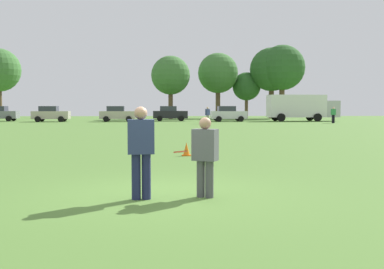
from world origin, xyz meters
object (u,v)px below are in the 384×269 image
bystander_sideline_watcher (333,114)px  parked_car_far_right (228,114)px  frisbee (180,152)px  player_defender (205,153)px  box_truck (301,107)px  parked_car_center (51,114)px  parked_car_mid_right (118,114)px  parked_car_mid_left (0,114)px  bystander_far_jogger (208,114)px  parked_car_near_right (170,113)px  player_thrower (141,147)px  traffic_cone (186,149)px

bystander_sideline_watcher → parked_car_far_right: bearing=149.9°
frisbee → bystander_sideline_watcher: size_ratio=0.16×
player_defender → box_truck: bearing=71.9°
parked_car_center → parked_car_mid_right: same height
parked_car_mid_left → parked_car_mid_right: bearing=-8.4°
bystander_far_jogger → parked_car_near_right: bearing=112.3°
bystander_far_jogger → bystander_sideline_watcher: bearing=4.9°
player_defender → bystander_sideline_watcher: bearing=67.1°
parked_car_mid_left → parked_car_near_right: size_ratio=1.00×
parked_car_mid_left → parked_car_far_right: same height
player_thrower → parked_car_mid_right: bearing=97.0°
parked_car_near_right → parked_car_far_right: size_ratio=1.00×
player_defender → parked_car_mid_left: 52.54m
parked_car_center → box_truck: 29.89m
box_truck → bystander_far_jogger: (-12.08, -8.24, -0.77)m
box_truck → bystander_sideline_watcher: (1.45, -7.09, -0.77)m
box_truck → bystander_sideline_watcher: 7.28m
player_thrower → frisbee: size_ratio=6.48×
parked_car_near_right → box_truck: box_truck is taller
frisbee → bystander_far_jogger: (3.63, 38.39, 0.09)m
player_thrower → player_defender: 1.25m
parked_car_center → parked_car_mid_right: (7.74, 0.18, 0.00)m
parked_car_mid_right → bystander_far_jogger: 12.53m
box_truck → player_thrower: bearing=-109.4°
player_defender → parked_car_center: parked_car_center is taller
parked_car_near_right → box_truck: bearing=-4.5°
bystander_far_jogger → traffic_cone: bearing=-96.0°
parked_car_mid_left → bystander_far_jogger: parked_car_mid_left is taller
traffic_cone → box_truck: 41.90m
bystander_sideline_watcher → player_defender: bearing=-112.9°
player_thrower → parked_car_mid_right: (-5.66, 46.02, -0.07)m
player_thrower → parked_car_center: 47.77m
bystander_sideline_watcher → player_thrower: bearing=-114.3°
parked_car_mid_left → parked_car_near_right: bearing=-0.4°
traffic_cone → parked_car_center: parked_car_center is taller
frisbee → parked_car_near_right: bearing=90.3°
frisbee → bystander_far_jogger: bearing=84.6°
player_defender → traffic_cone: 7.69m
parked_car_center → bystander_far_jogger: (17.79, -7.32, 0.06)m
frisbee → parked_car_far_right: bearing=81.7°
player_thrower → traffic_cone: 7.92m
frisbee → bystander_sideline_watcher: 43.11m
parked_car_center → frisbee: bearing=-72.8°
frisbee → parked_car_mid_right: 46.34m
box_truck → traffic_cone: bearing=-111.5°
player_thrower → bystander_sideline_watcher: bearing=65.7°
player_thrower → frisbee: player_thrower is taller
box_truck → bystander_far_jogger: box_truck is taller
traffic_cone → parked_car_center: (-14.55, 38.04, 0.69)m
bystander_sideline_watcher → parked_car_center: bearing=168.9°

